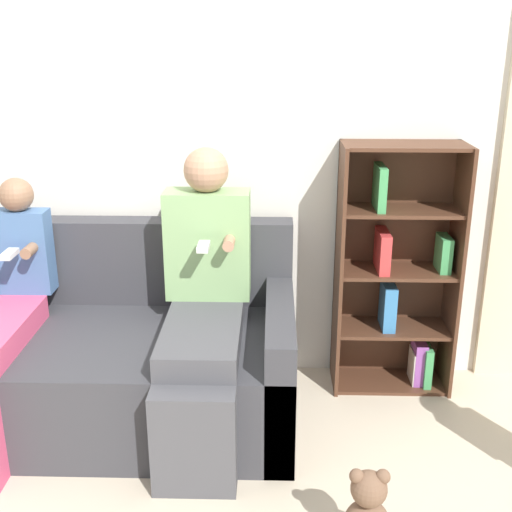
% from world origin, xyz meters
% --- Properties ---
extents(ground_plane, '(14.00, 14.00, 0.00)m').
position_xyz_m(ground_plane, '(0.00, 0.00, 0.00)').
color(ground_plane, beige).
extents(back_wall, '(10.00, 0.06, 2.55)m').
position_xyz_m(back_wall, '(0.00, 1.05, 1.27)').
color(back_wall, silver).
rests_on(back_wall, ground_plane).
extents(couch, '(1.74, 0.92, 0.88)m').
position_xyz_m(couch, '(-0.23, 0.56, 0.29)').
color(couch, '#38383D').
rests_on(couch, ground_plane).
extents(adult_seated, '(0.40, 0.89, 1.27)m').
position_xyz_m(adult_seated, '(0.23, 0.47, 0.65)').
color(adult_seated, '#47474C').
rests_on(adult_seated, ground_plane).
extents(child_seated, '(0.27, 0.89, 1.12)m').
position_xyz_m(child_seated, '(-0.67, 0.42, 0.55)').
color(child_seated, '#DB4C75').
rests_on(child_seated, ground_plane).
extents(bookshelf, '(0.59, 0.29, 1.27)m').
position_xyz_m(bookshelf, '(1.17, 0.90, 0.60)').
color(bookshelf, '#4C2D1E').
rests_on(bookshelf, ground_plane).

